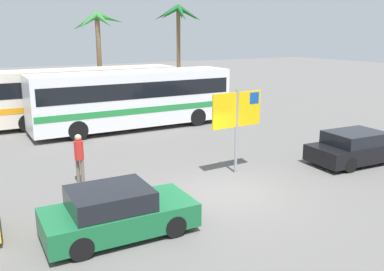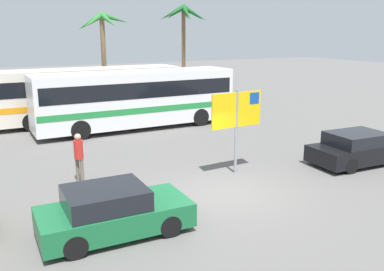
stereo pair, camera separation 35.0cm
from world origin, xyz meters
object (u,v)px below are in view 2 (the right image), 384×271
car_black (359,148)px  bus_front_coach (136,97)px  ferry_sign (238,113)px  pedestrian_near_sign (79,154)px  bus_rear_coach (88,92)px  car_green (112,212)px

car_black → bus_front_coach: bearing=121.6°
ferry_sign → pedestrian_near_sign: size_ratio=1.80×
bus_rear_coach → car_black: bearing=-61.3°
bus_rear_coach → ferry_sign: size_ratio=3.47×
ferry_sign → car_black: bearing=-18.3°
car_green → pedestrian_near_sign: bearing=88.6°
bus_rear_coach → car_black: bus_rear_coach is taller
bus_rear_coach → pedestrian_near_sign: (-3.11, -10.37, -0.73)m
bus_front_coach → ferry_sign: ferry_sign is taller
ferry_sign → pedestrian_near_sign: bearing=159.2°
car_green → car_black: bearing=7.9°
car_black → car_green: (-10.80, -1.22, -0.00)m
bus_front_coach → pedestrian_near_sign: bus_front_coach is taller
car_black → car_green: 10.86m
car_black → car_green: same height
ferry_sign → bus_front_coach: bearing=90.9°
bus_front_coach → pedestrian_near_sign: (-4.98, -7.23, -0.73)m
car_green → bus_front_coach: bearing=67.5°
ferry_sign → car_green: bearing=-157.8°
bus_front_coach → bus_rear_coach: size_ratio=1.00×
bus_front_coach → car_green: bus_front_coach is taller
bus_front_coach → car_black: (5.59, -10.48, -1.15)m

